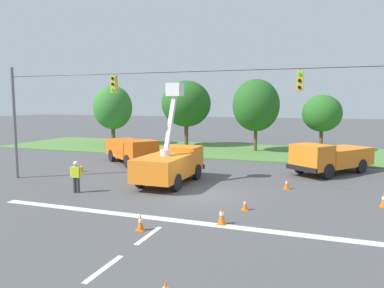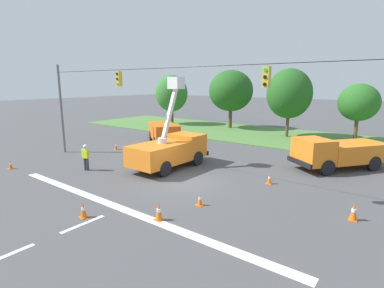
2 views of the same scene
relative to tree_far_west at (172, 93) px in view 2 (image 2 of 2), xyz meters
The scene contains 19 objects.
ground_plane 25.51m from the tree_far_west, 47.19° to the right, with size 200.00×200.00×0.00m, color #4C4C4F.
grass_verge 17.62m from the tree_far_west, ahead, with size 56.00×12.00×0.10m, color #517F3D.
lane_markings 30.27m from the tree_far_west, 55.24° to the right, with size 17.60×15.25×0.01m.
signal_gantry 25.09m from the tree_far_west, 47.31° to the right, with size 26.20×0.33×7.20m.
tree_far_west is the anchor object (origin of this frame).
tree_west 8.55m from the tree_far_west, 12.39° to the left, with size 5.46×5.72×7.36m.
tree_centre 16.52m from the tree_far_west, ahead, with size 4.63×4.94×7.24m.
tree_east 22.80m from the tree_far_west, ahead, with size 3.87×3.60×5.70m.
utility_truck_bucket_lift 22.05m from the tree_far_west, 49.15° to the right, with size 2.61×5.99×6.16m.
utility_truck_support_near 13.90m from the tree_far_west, 52.11° to the right, with size 6.32×5.69×2.05m.
utility_truck_support_far 25.69m from the tree_far_west, 22.53° to the right, with size 5.83×6.66×2.16m.
road_worker 23.17m from the tree_far_west, 63.25° to the right, with size 0.63×0.33×1.77m.
traffic_cone_foreground_left 26.63m from the tree_far_west, 36.41° to the right, with size 0.36×0.36×0.66m.
traffic_cone_foreground_right 17.08m from the tree_far_west, 66.06° to the right, with size 0.36×0.36×0.65m.
traffic_cone_near_bucket 31.76m from the tree_far_west, 34.61° to the right, with size 0.36×0.36×0.79m.
traffic_cone_lane_edge_a 28.86m from the tree_far_west, 46.12° to the right, with size 0.36×0.36×0.59m.
traffic_cone_lane_edge_b 24.49m from the tree_far_west, 75.87° to the right, with size 0.36×0.36×0.62m.
traffic_cone_far_left 30.25m from the tree_far_west, 49.88° to the right, with size 0.36×0.36×0.79m.
traffic_cone_far_right 30.03m from the tree_far_west, 56.24° to the right, with size 0.36×0.36×0.70m.
Camera 2 is at (10.61, -13.09, 5.77)m, focal length 28.00 mm.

